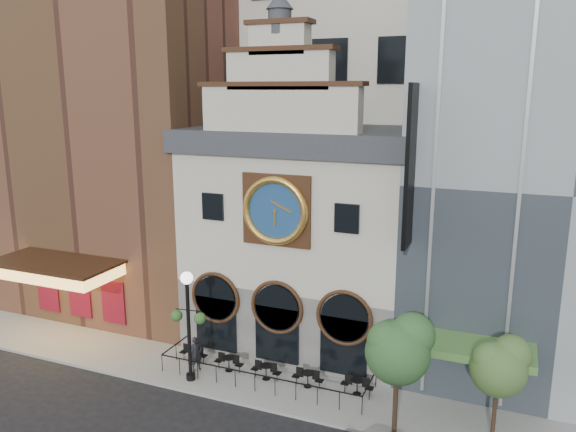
% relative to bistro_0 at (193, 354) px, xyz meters
% --- Properties ---
extents(ground, '(120.00, 120.00, 0.00)m').
position_rel_bistro_0_xyz_m(ground, '(4.34, -2.68, -0.61)').
color(ground, black).
rests_on(ground, ground).
extents(sidewalk, '(44.00, 5.00, 0.15)m').
position_rel_bistro_0_xyz_m(sidewalk, '(4.34, -0.18, -0.54)').
color(sidewalk, gray).
rests_on(sidewalk, ground).
extents(clock_building, '(12.60, 8.78, 18.65)m').
position_rel_bistro_0_xyz_m(clock_building, '(4.34, 5.14, 6.07)').
color(clock_building, '#605E5B').
rests_on(clock_building, ground).
extents(theater_building, '(14.00, 15.60, 25.00)m').
position_rel_bistro_0_xyz_m(theater_building, '(-8.66, 7.27, 11.99)').
color(theater_building, brown).
rests_on(theater_building, ground).
extents(retail_building, '(14.00, 14.40, 20.00)m').
position_rel_bistro_0_xyz_m(retail_building, '(17.33, 7.30, 9.53)').
color(retail_building, gray).
rests_on(retail_building, ground).
extents(office_tower, '(20.00, 16.00, 40.00)m').
position_rel_bistro_0_xyz_m(office_tower, '(4.34, 17.32, 19.39)').
color(office_tower, beige).
rests_on(office_tower, ground).
extents(cafe_railing, '(10.60, 2.60, 0.90)m').
position_rel_bistro_0_xyz_m(cafe_railing, '(4.34, -0.18, -0.01)').
color(cafe_railing, black).
rests_on(cafe_railing, sidewalk).
extents(bistro_0, '(1.58, 0.68, 0.90)m').
position_rel_bistro_0_xyz_m(bistro_0, '(0.00, 0.00, 0.00)').
color(bistro_0, black).
rests_on(bistro_0, sidewalk).
extents(bistro_1, '(1.58, 0.68, 0.90)m').
position_rel_bistro_0_xyz_m(bistro_1, '(2.23, -0.17, 0.00)').
color(bistro_1, black).
rests_on(bistro_1, sidewalk).
extents(bistro_2, '(1.58, 0.68, 0.90)m').
position_rel_bistro_0_xyz_m(bistro_2, '(4.36, -0.23, 0.00)').
color(bistro_2, black).
rests_on(bistro_2, sidewalk).
extents(bistro_3, '(1.58, 0.68, 0.90)m').
position_rel_bistro_0_xyz_m(bistro_3, '(6.55, -0.12, 0.00)').
color(bistro_3, black).
rests_on(bistro_3, sidewalk).
extents(bistro_4, '(1.58, 0.68, 0.90)m').
position_rel_bistro_0_xyz_m(bistro_4, '(8.97, 0.11, 0.00)').
color(bistro_4, black).
rests_on(bistro_4, sidewalk).
extents(pedestrian, '(0.73, 0.79, 1.82)m').
position_rel_bistro_0_xyz_m(pedestrian, '(0.65, -0.73, 0.45)').
color(pedestrian, black).
rests_on(pedestrian, sidewalk).
extents(lamppost, '(1.80, 0.73, 5.67)m').
position_rel_bistro_0_xyz_m(lamppost, '(0.87, -1.68, 3.04)').
color(lamppost, black).
rests_on(lamppost, sidewalk).
extents(tree_left, '(2.78, 2.68, 5.36)m').
position_rel_bistro_0_xyz_m(tree_left, '(11.30, -2.25, 3.46)').
color(tree_left, '#382619').
rests_on(tree_left, sidewalk).
extents(tree_right, '(2.38, 2.29, 4.58)m').
position_rel_bistro_0_xyz_m(tree_right, '(15.17, -1.09, 2.90)').
color(tree_right, '#382619').
rests_on(tree_right, sidewalk).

